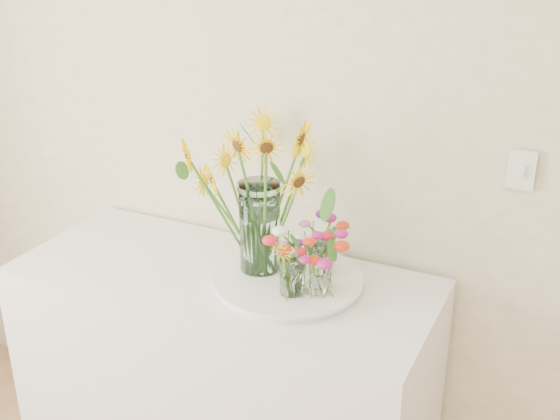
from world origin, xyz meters
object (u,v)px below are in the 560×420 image
object	(u,v)px
tray	(288,282)
small_vase_a	(292,276)
counter	(226,387)
small_vase_b	(319,277)
small_vase_c	(320,258)
mason_jar	(260,227)

from	to	relation	value
tray	small_vase_a	xyz separation A→B (m)	(0.05, -0.09, 0.07)
counter	small_vase_a	bearing A→B (deg)	-10.99
counter	small_vase_b	world-z (taller)	small_vase_b
small_vase_a	small_vase_b	bearing A→B (deg)	28.67
tray	small_vase_a	bearing A→B (deg)	-58.51
small_vase_c	small_vase_b	bearing A→B (deg)	-68.34
tray	small_vase_c	size ratio (longest dim) A/B	4.10
mason_jar	small_vase_a	size ratio (longest dim) A/B	2.43
tray	small_vase_b	distance (m)	0.15
small_vase_a	small_vase_c	world-z (taller)	small_vase_a
small_vase_c	mason_jar	bearing A→B (deg)	-162.97
mason_jar	small_vase_c	size ratio (longest dim) A/B	2.73
counter	tray	xyz separation A→B (m)	(0.22, 0.03, 0.46)
tray	small_vase_b	world-z (taller)	small_vase_b
small_vase_a	mason_jar	bearing A→B (deg)	147.65
counter	mason_jar	xyz separation A→B (m)	(0.12, 0.05, 0.63)
mason_jar	small_vase_b	distance (m)	0.26
counter	tray	distance (m)	0.51
counter	mason_jar	world-z (taller)	mason_jar
counter	small_vase_c	xyz separation A→B (m)	(0.30, 0.10, 0.53)
tray	counter	bearing A→B (deg)	-171.78
mason_jar	small_vase_c	world-z (taller)	mason_jar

